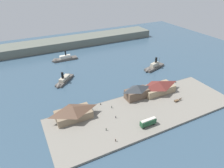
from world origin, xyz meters
name	(u,v)px	position (x,y,z in m)	size (l,w,h in m)	color
ground_plane	(125,94)	(0.00, 0.00, 0.00)	(320.00, 320.00, 0.00)	#385166
quay_promenade	(145,111)	(0.00, -22.00, 0.60)	(110.00, 36.00, 1.20)	gray
seawall_edge	(128,96)	(0.00, -3.60, 0.50)	(110.00, 0.80, 1.00)	#666159
ferry_shed_west_terminal	(73,112)	(-38.32, -9.94, 4.91)	(19.53, 10.77, 7.29)	#847056
ferry_shed_east_terminal	(137,91)	(2.77, -8.74, 5.87)	(14.70, 7.57, 9.20)	brown
ferry_shed_customs_shed	(158,87)	(18.90, -9.54, 5.24)	(21.63, 10.57, 7.94)	#998466
street_tram	(148,122)	(-6.19, -33.40, 3.62)	(8.80, 2.62, 4.13)	#1E4C2D
horse_cart	(178,100)	(23.39, -23.46, 2.13)	(5.73, 1.39, 1.87)	brown
pedestrian_near_cart	(116,140)	(-26.15, -35.50, 2.00)	(0.43, 0.43, 1.76)	#4C3D33
pedestrian_standing_center	(116,117)	(-18.12, -20.46, 1.93)	(0.39, 0.39, 1.59)	#232328
pedestrian_near_west_shed	(106,129)	(-26.92, -26.85, 2.01)	(0.44, 0.44, 1.78)	#3D4C42
pedestrian_walking_west	(112,107)	(-15.98, -11.35, 1.98)	(0.42, 0.42, 1.70)	#3D4C42
mooring_post_center_west	(176,82)	(38.10, -5.40, 1.65)	(0.44, 0.44, 0.90)	black
mooring_post_east	(101,104)	(-20.40, -5.44, 1.65)	(0.44, 0.44, 0.90)	black
ferry_moored_west	(62,59)	(-22.64, 73.80, 1.45)	(23.26, 6.12, 10.67)	#514C47
ferry_departing_north	(153,67)	(38.79, 22.25, 1.67)	(22.57, 11.54, 10.88)	#514C47
ferry_outer_harbor	(63,81)	(-32.82, 33.01, 1.52)	(18.06, 18.35, 9.64)	#514C47
far_headland	(74,42)	(0.00, 110.00, 4.00)	(180.00, 24.00, 8.00)	#60665B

